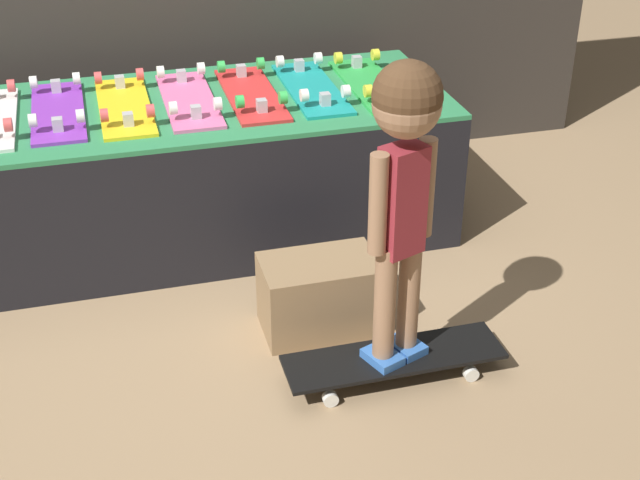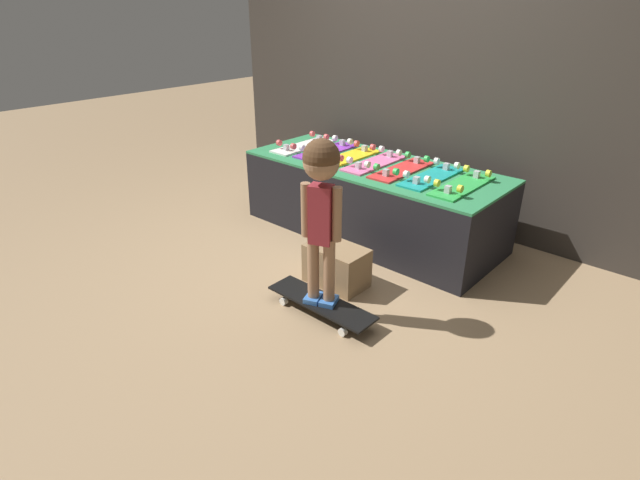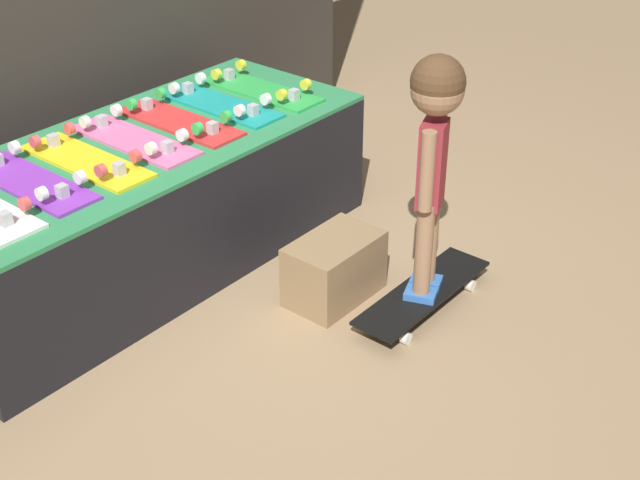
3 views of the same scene
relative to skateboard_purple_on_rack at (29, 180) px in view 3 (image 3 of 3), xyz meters
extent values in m
plane|color=#9E7F5B|center=(0.53, -0.59, -0.63)|extent=(16.00, 16.00, 0.00)
cube|color=black|center=(0.53, -0.02, -0.33)|extent=(2.16, 0.87, 0.59)
cube|color=#2D7F4C|center=(0.53, -0.02, -0.03)|extent=(2.16, 0.87, 0.02)
cube|color=#B7B7BC|center=(-0.26, -0.24, 0.02)|extent=(0.04, 0.04, 0.05)
cylinder|color=#D84C4C|center=(-0.18, -0.24, 0.05)|extent=(0.03, 0.05, 0.05)
cube|color=purple|center=(0.00, 0.00, -0.01)|extent=(0.21, 0.66, 0.01)
cylinder|color=white|center=(0.09, 0.22, 0.05)|extent=(0.03, 0.05, 0.05)
cube|color=#B7B7BC|center=(0.00, -0.22, 0.02)|extent=(0.04, 0.04, 0.05)
cylinder|color=white|center=(0.09, -0.22, 0.05)|extent=(0.03, 0.05, 0.05)
cylinder|color=white|center=(-0.09, -0.22, 0.05)|extent=(0.03, 0.05, 0.05)
cube|color=yellow|center=(0.26, -0.02, -0.01)|extent=(0.21, 0.66, 0.01)
cube|color=#B7B7BC|center=(0.26, 0.20, 0.02)|extent=(0.04, 0.04, 0.05)
cylinder|color=#D84C4C|center=(0.35, 0.20, 0.05)|extent=(0.03, 0.05, 0.05)
cylinder|color=#D84C4C|center=(0.18, 0.20, 0.05)|extent=(0.03, 0.05, 0.05)
cube|color=#B7B7BC|center=(0.26, -0.24, 0.02)|extent=(0.04, 0.04, 0.05)
cylinder|color=#D84C4C|center=(0.35, -0.24, 0.05)|extent=(0.03, 0.05, 0.05)
cylinder|color=#D84C4C|center=(0.18, -0.24, 0.05)|extent=(0.03, 0.05, 0.05)
cube|color=pink|center=(0.53, -0.01, -0.01)|extent=(0.21, 0.66, 0.01)
cube|color=#B7B7BC|center=(0.53, 0.21, 0.02)|extent=(0.04, 0.04, 0.05)
cylinder|color=white|center=(0.62, 0.21, 0.05)|extent=(0.03, 0.05, 0.05)
cylinder|color=white|center=(0.44, 0.21, 0.05)|extent=(0.03, 0.05, 0.05)
cube|color=#B7B7BC|center=(0.53, -0.23, 0.02)|extent=(0.04, 0.04, 0.05)
cylinder|color=white|center=(0.62, -0.23, 0.05)|extent=(0.03, 0.05, 0.05)
cylinder|color=white|center=(0.44, -0.23, 0.05)|extent=(0.03, 0.05, 0.05)
cube|color=red|center=(0.79, -0.01, -0.01)|extent=(0.21, 0.66, 0.01)
cube|color=#B7B7BC|center=(0.79, 0.20, 0.02)|extent=(0.04, 0.04, 0.05)
cylinder|color=green|center=(0.88, 0.20, 0.05)|extent=(0.03, 0.05, 0.05)
cylinder|color=green|center=(0.71, 0.20, 0.05)|extent=(0.03, 0.05, 0.05)
cube|color=#B7B7BC|center=(0.79, -0.23, 0.02)|extent=(0.04, 0.04, 0.05)
cylinder|color=green|center=(0.88, -0.23, 0.05)|extent=(0.03, 0.05, 0.05)
cylinder|color=green|center=(0.71, -0.23, 0.05)|extent=(0.03, 0.05, 0.05)
cube|color=teal|center=(1.06, -0.01, -0.01)|extent=(0.21, 0.66, 0.01)
cube|color=#B7B7BC|center=(1.06, 0.21, 0.02)|extent=(0.04, 0.04, 0.05)
cylinder|color=white|center=(1.15, 0.21, 0.05)|extent=(0.03, 0.05, 0.05)
cylinder|color=white|center=(0.97, 0.21, 0.05)|extent=(0.03, 0.05, 0.05)
cube|color=#B7B7BC|center=(1.06, -0.23, 0.02)|extent=(0.04, 0.04, 0.05)
cylinder|color=white|center=(1.15, -0.23, 0.05)|extent=(0.03, 0.05, 0.05)
cylinder|color=white|center=(0.97, -0.23, 0.05)|extent=(0.03, 0.05, 0.05)
cube|color=green|center=(1.32, -0.03, -0.01)|extent=(0.21, 0.66, 0.01)
cube|color=#B7B7BC|center=(1.32, 0.19, 0.02)|extent=(0.04, 0.04, 0.05)
cylinder|color=yellow|center=(1.41, 0.19, 0.05)|extent=(0.03, 0.05, 0.05)
cylinder|color=yellow|center=(1.23, 0.19, 0.05)|extent=(0.03, 0.05, 0.05)
cube|color=#B7B7BC|center=(1.32, -0.25, 0.02)|extent=(0.04, 0.04, 0.05)
cylinder|color=yellow|center=(1.41, -0.25, 0.05)|extent=(0.03, 0.05, 0.05)
cylinder|color=yellow|center=(1.23, -0.25, 0.05)|extent=(0.03, 0.05, 0.05)
cube|color=black|center=(1.03, -1.23, -0.55)|extent=(0.77, 0.21, 0.01)
cube|color=#B7B7BC|center=(1.28, -1.23, -0.58)|extent=(0.04, 0.04, 0.05)
cylinder|color=white|center=(1.28, -1.14, -0.60)|extent=(0.05, 0.03, 0.05)
cylinder|color=white|center=(1.28, -1.32, -0.60)|extent=(0.05, 0.03, 0.05)
cube|color=#B7B7BC|center=(0.77, -1.23, -0.58)|extent=(0.04, 0.04, 0.05)
cylinder|color=white|center=(0.77, -1.14, -0.60)|extent=(0.05, 0.03, 0.05)
cylinder|color=white|center=(0.77, -1.32, -0.60)|extent=(0.05, 0.03, 0.05)
cube|color=#3870C6|center=(1.08, -1.21, -0.52)|extent=(0.14, 0.16, 0.03)
cylinder|color=#997051|center=(1.08, -1.21, -0.30)|extent=(0.07, 0.07, 0.42)
cube|color=#3870C6|center=(0.98, -1.25, -0.52)|extent=(0.14, 0.16, 0.03)
cylinder|color=#997051|center=(0.98, -1.25, -0.30)|extent=(0.07, 0.07, 0.42)
cube|color=maroon|center=(1.03, -1.23, 0.06)|extent=(0.16, 0.14, 0.37)
cylinder|color=#997051|center=(1.12, -1.19, 0.08)|extent=(0.06, 0.06, 0.33)
cylinder|color=#997051|center=(0.94, -1.26, 0.08)|extent=(0.06, 0.06, 0.33)
sphere|color=#997051|center=(1.03, -1.23, 0.38)|extent=(0.21, 0.21, 0.21)
sphere|color=#4C331E|center=(1.03, -1.23, 0.41)|extent=(0.21, 0.21, 0.21)
cube|color=#8E704C|center=(0.86, -0.87, -0.49)|extent=(0.43, 0.27, 0.29)
camera|label=1|loc=(0.13, -3.53, 1.34)|focal=50.00mm
camera|label=2|loc=(2.81, -3.24, 1.20)|focal=28.00mm
camera|label=3|loc=(-1.71, -2.90, 1.61)|focal=50.00mm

